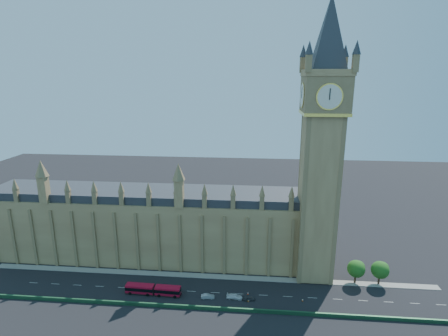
# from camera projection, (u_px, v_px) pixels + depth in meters

# --- Properties ---
(ground) EXTENTS (400.00, 400.00, 0.00)m
(ground) POSITION_uv_depth(u_px,v_px,m) (203.00, 292.00, 116.82)
(ground) COLOR black
(ground) RESTS_ON ground
(palace_westminster) EXTENTS (120.00, 20.00, 28.00)m
(palace_westminster) POSITION_uv_depth(u_px,v_px,m) (148.00, 224.00, 136.67)
(palace_westminster) COLOR olive
(palace_westminster) RESTS_ON ground
(elizabeth_tower) EXTENTS (20.59, 20.59, 105.00)m
(elizabeth_tower) POSITION_uv_depth(u_px,v_px,m) (323.00, 125.00, 113.16)
(elizabeth_tower) COLOR olive
(elizabeth_tower) RESTS_ON ground
(bridge_parapet) EXTENTS (160.00, 0.60, 1.20)m
(bridge_parapet) POSITION_uv_depth(u_px,v_px,m) (199.00, 307.00, 108.00)
(bridge_parapet) COLOR #1E4C2D
(bridge_parapet) RESTS_ON ground
(kerb_north) EXTENTS (160.00, 3.00, 0.16)m
(kerb_north) POSITION_uv_depth(u_px,v_px,m) (207.00, 276.00, 125.95)
(kerb_north) COLOR gray
(kerb_north) RESTS_ON ground
(tree_east_near) EXTENTS (6.00, 6.00, 8.50)m
(tree_east_near) POSITION_uv_depth(u_px,v_px,m) (357.00, 268.00, 120.57)
(tree_east_near) COLOR #382619
(tree_east_near) RESTS_ON ground
(tree_east_far) EXTENTS (6.00, 6.00, 8.50)m
(tree_east_far) POSITION_uv_depth(u_px,v_px,m) (381.00, 269.00, 119.88)
(tree_east_far) COLOR #382619
(tree_east_far) RESTS_ON ground
(red_bus) EXTENTS (18.50, 3.49, 3.13)m
(red_bus) POSITION_uv_depth(u_px,v_px,m) (153.00, 290.00, 115.22)
(red_bus) COLOR #AE0B26
(red_bus) RESTS_ON ground
(car_grey) EXTENTS (3.90, 1.91, 1.28)m
(car_grey) POSITION_uv_depth(u_px,v_px,m) (249.00, 298.00, 112.39)
(car_grey) COLOR #3A3D42
(car_grey) RESTS_ON ground
(car_silver) EXTENTS (4.50, 1.95, 1.44)m
(car_silver) POSITION_uv_depth(u_px,v_px,m) (208.00, 296.00, 113.25)
(car_silver) COLOR #A0A2A8
(car_silver) RESTS_ON ground
(car_white) EXTENTS (5.27, 2.44, 1.49)m
(car_white) POSITION_uv_depth(u_px,v_px,m) (235.00, 297.00, 113.13)
(car_white) COLOR silver
(car_white) RESTS_ON ground
(cone_a) EXTENTS (0.58, 0.58, 0.69)m
(cone_a) POSITION_uv_depth(u_px,v_px,m) (248.00, 301.00, 111.74)
(cone_a) COLOR black
(cone_a) RESTS_ON ground
(cone_b) EXTENTS (0.54, 0.54, 0.73)m
(cone_b) POSITION_uv_depth(u_px,v_px,m) (303.00, 300.00, 111.96)
(cone_b) COLOR black
(cone_b) RESTS_ON ground
(cone_c) EXTENTS (0.61, 0.61, 0.80)m
(cone_c) POSITION_uv_depth(u_px,v_px,m) (248.00, 293.00, 115.34)
(cone_c) COLOR black
(cone_c) RESTS_ON ground
(cone_d) EXTENTS (0.56, 0.56, 0.70)m
(cone_d) POSITION_uv_depth(u_px,v_px,m) (252.00, 297.00, 113.34)
(cone_d) COLOR black
(cone_d) RESTS_ON ground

